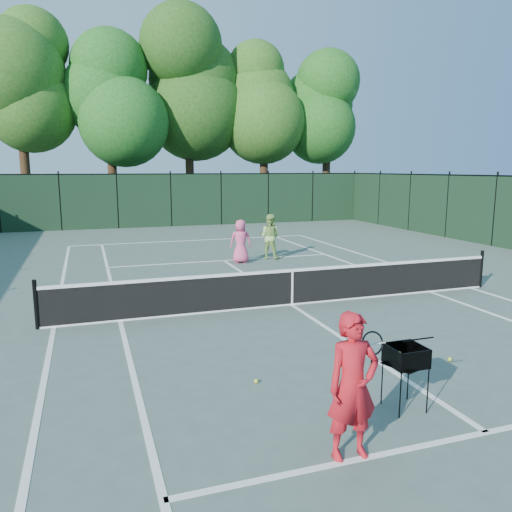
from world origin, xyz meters
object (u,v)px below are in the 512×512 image
object	(u,v)px
ball_hopper	(406,356)
loose_ball_near_cart	(450,359)
loose_ball_midcourt	(256,381)
player_pink	(241,241)
player_green	(270,236)
coach	(353,386)

from	to	relation	value
ball_hopper	loose_ball_near_cart	distance (m)	2.32
ball_hopper	loose_ball_midcourt	distance (m)	2.35
player_pink	loose_ball_near_cart	bearing A→B (deg)	109.65
player_green	coach	bearing A→B (deg)	111.99
player_green	loose_ball_midcourt	distance (m)	11.07
loose_ball_near_cart	loose_ball_midcourt	distance (m)	3.52
player_pink	loose_ball_near_cart	size ratio (longest dim) A/B	22.90
player_pink	coach	bearing A→B (deg)	94.33
ball_hopper	player_pink	bearing A→B (deg)	66.73
player_pink	loose_ball_near_cart	xyz separation A→B (m)	(0.74, -10.06, -0.74)
coach	player_green	distance (m)	13.06
coach	player_pink	xyz separation A→B (m)	(2.37, 12.09, -0.10)
player_green	loose_ball_midcourt	world-z (taller)	player_green
coach	loose_ball_midcourt	world-z (taller)	coach
ball_hopper	loose_ball_near_cart	bearing A→B (deg)	16.12
coach	player_pink	size ratio (longest dim) A/B	1.12
loose_ball_midcourt	player_pink	bearing A→B (deg)	74.24
coach	player_pink	distance (m)	12.32
loose_ball_near_cart	player_green	bearing A→B (deg)	87.13
loose_ball_near_cart	loose_ball_midcourt	size ratio (longest dim) A/B	1.00
player_pink	ball_hopper	xyz separation A→B (m)	(-1.08, -11.29, -0.01)
coach	player_green	xyz separation A→B (m)	(3.64, 12.54, -0.04)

